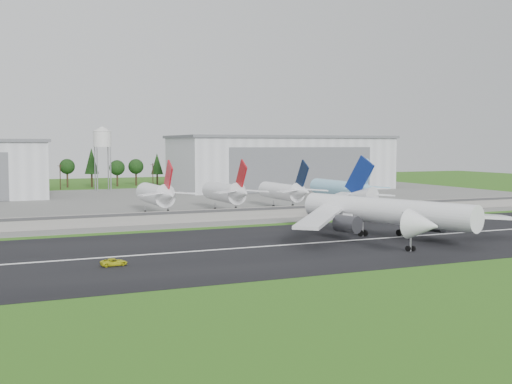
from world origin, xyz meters
name	(u,v)px	position (x,y,z in m)	size (l,w,h in m)	color
ground	(302,253)	(0.00, 0.00, 0.00)	(600.00, 600.00, 0.00)	#2C5B15
runway	(279,246)	(0.00, 10.00, 0.05)	(320.00, 60.00, 0.10)	black
runway_centerline	(279,245)	(0.00, 10.00, 0.11)	(220.00, 1.00, 0.02)	white
apron	(149,202)	(0.00, 120.00, 0.05)	(320.00, 150.00, 0.10)	slate
blast_fence	(208,215)	(0.00, 54.99, 1.81)	(240.00, 0.61, 3.50)	gray
hangar_east	(281,162)	(75.00, 164.92, 12.63)	(102.00, 47.00, 25.20)	silver
water_tower	(102,137)	(-5.00, 185.00, 24.55)	(8.40, 8.40, 29.40)	#99999E
utility_poles	(108,189)	(0.00, 200.00, 0.00)	(230.00, 3.00, 12.00)	black
treeline	(102,187)	(0.00, 215.00, 0.00)	(320.00, 16.00, 22.00)	black
main_airliner	(386,217)	(26.34, 9.59, 4.89)	(54.02, 57.56, 18.17)	white
ground_vehicle	(114,262)	(-36.08, 1.18, 0.74)	(2.13, 4.63, 1.29)	gold
parked_jet_red_a	(158,194)	(-8.28, 76.58, 6.30)	(7.36, 31.29, 16.81)	white
parked_jet_red_b	(227,192)	(13.86, 76.58, 6.28)	(7.36, 31.29, 16.79)	white
parked_jet_navy	(285,191)	(34.01, 76.53, 6.00)	(7.36, 31.29, 16.49)	white
parked_jet_skyblue	(342,188)	(58.54, 81.55, 6.05)	(7.36, 37.29, 16.60)	#8BCEF0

